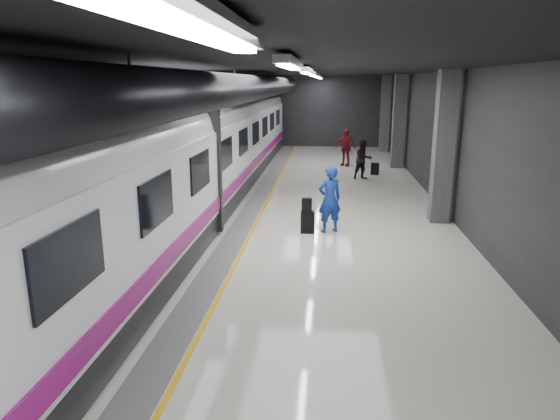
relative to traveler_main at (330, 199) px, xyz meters
name	(u,v)px	position (x,y,z in m)	size (l,w,h in m)	color
ground	(284,236)	(-1.23, -0.54, -0.95)	(40.00, 40.00, 0.00)	silver
platform_hall	(277,104)	(-1.51, 0.42, 2.59)	(10.02, 40.02, 4.51)	black
train	(166,160)	(-4.47, -0.54, 1.12)	(3.05, 38.00, 4.05)	black
traveler_main	(330,199)	(0.00, 0.00, 0.00)	(0.69, 0.45, 1.90)	#1846B8
suitcase_main	(308,222)	(-0.61, -0.15, -0.63)	(0.39, 0.24, 0.63)	black
shoulder_bag	(307,205)	(-0.63, -0.17, -0.13)	(0.29, 0.15, 0.38)	black
traveler_far_a	(363,160)	(1.46, 8.12, -0.09)	(0.84, 0.65, 1.73)	black
traveler_far_b	(346,147)	(0.81, 11.70, -0.02)	(1.09, 0.45, 1.86)	maroon
suitcase_far	(375,169)	(2.09, 9.28, -0.68)	(0.37, 0.24, 0.54)	black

